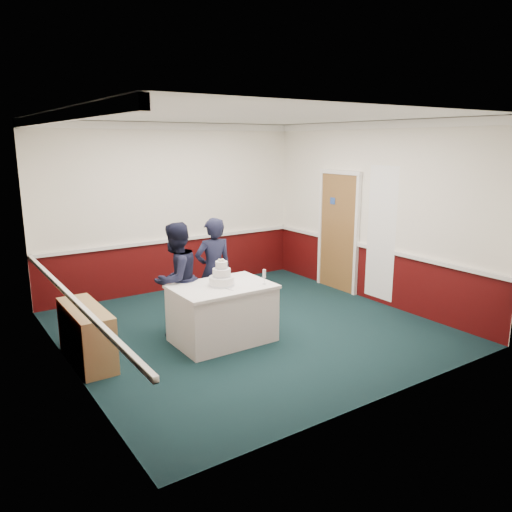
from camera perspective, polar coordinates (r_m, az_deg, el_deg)
ground at (r=7.39m, az=-0.75°, el=-8.25°), size 5.00×5.00×0.00m
room_shell at (r=7.48m, az=-2.87°, el=7.53°), size 5.00×5.00×3.00m
sideboard at (r=6.56m, az=-18.78°, el=-8.48°), size 0.41×1.20×0.70m
cake_table at (r=6.83m, az=-3.88°, el=-6.49°), size 1.32×0.92×0.79m
wedding_cake at (r=6.68m, az=-3.95°, el=-2.45°), size 0.35×0.35×0.36m
cake_knife at (r=6.53m, az=-3.28°, el=-3.79°), size 0.06×0.22×0.00m
champagne_flute at (r=6.71m, az=0.96°, el=-2.12°), size 0.05×0.05×0.21m
person_man at (r=7.05m, az=-9.11°, el=-2.62°), size 0.96×0.87×1.60m
person_woman at (r=7.44m, az=-4.88°, el=-1.68°), size 0.61×0.43×1.59m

